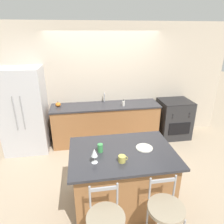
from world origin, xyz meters
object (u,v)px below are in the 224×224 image
object	(u,v)px
wine_glass	(94,153)
soap_bottle	(123,103)
pumpkin_decoration	(58,104)
coffee_mug	(122,159)
oven_range	(174,118)
bar_stool_far	(165,215)
refrigerator	(24,111)
tumbler_cup	(100,148)
dinner_plate	(144,148)

from	to	relation	value
wine_glass	soap_bottle	size ratio (longest dim) A/B	1.35
pumpkin_decoration	coffee_mug	bearing A→B (deg)	-66.27
oven_range	pumpkin_decoration	size ratio (longest dim) A/B	7.95
oven_range	soap_bottle	distance (m)	1.41
bar_stool_far	coffee_mug	size ratio (longest dim) A/B	7.69
refrigerator	soap_bottle	world-z (taller)	refrigerator
oven_range	tumbler_cup	bearing A→B (deg)	-136.95
dinner_plate	coffee_mug	distance (m)	0.46
soap_bottle	coffee_mug	bearing A→B (deg)	-102.66
wine_glass	pumpkin_decoration	distance (m)	2.31
refrigerator	oven_range	bearing A→B (deg)	0.67
bar_stool_far	dinner_plate	distance (m)	0.89
refrigerator	pumpkin_decoration	world-z (taller)	refrigerator
dinner_plate	wine_glass	bearing A→B (deg)	-162.87
bar_stool_far	soap_bottle	distance (m)	2.63
wine_glass	tumbler_cup	distance (m)	0.27
bar_stool_far	dinner_plate	xyz separation A→B (m)	(-0.02, 0.80, 0.39)
refrigerator	oven_range	world-z (taller)	refrigerator
refrigerator	pumpkin_decoration	xyz separation A→B (m)	(0.70, 0.13, 0.05)
refrigerator	soap_bottle	distance (m)	2.15
pumpkin_decoration	refrigerator	bearing A→B (deg)	-169.71
oven_range	refrigerator	bearing A→B (deg)	-179.33
oven_range	pumpkin_decoration	world-z (taller)	pumpkin_decoration
oven_range	dinner_plate	distance (m)	2.41
tumbler_cup	bar_stool_far	bearing A→B (deg)	-51.44
refrigerator	tumbler_cup	bearing A→B (deg)	-52.19
bar_stool_far	wine_glass	bearing A→B (deg)	142.26
dinner_plate	refrigerator	bearing A→B (deg)	137.95
oven_range	soap_bottle	xyz separation A→B (m)	(-1.31, -0.11, 0.51)
coffee_mug	tumbler_cup	xyz separation A→B (m)	(-0.25, 0.27, 0.02)
wine_glass	tumbler_cup	world-z (taller)	wine_glass
refrigerator	wine_glass	distance (m)	2.48
coffee_mug	refrigerator	bearing A→B (deg)	128.44
wine_glass	pumpkin_decoration	size ratio (longest dim) A/B	1.71
tumbler_cup	pumpkin_decoration	world-z (taller)	tumbler_cup
wine_glass	coffee_mug	world-z (taller)	wine_glass
dinner_plate	coffee_mug	bearing A→B (deg)	-145.29
tumbler_cup	wine_glass	bearing A→B (deg)	-112.48
refrigerator	dinner_plate	distance (m)	2.78
coffee_mug	soap_bottle	xyz separation A→B (m)	(0.46, 2.06, 0.01)
wine_glass	coffee_mug	bearing A→B (deg)	-6.34
refrigerator	soap_bottle	size ratio (longest dim) A/B	12.17
refrigerator	bar_stool_far	world-z (taller)	refrigerator
pumpkin_decoration	bar_stool_far	bearing A→B (deg)	-63.59
refrigerator	wine_glass	size ratio (longest dim) A/B	9.01
coffee_mug	soap_bottle	size ratio (longest dim) A/B	0.83
refrigerator	pumpkin_decoration	distance (m)	0.71
wine_glass	oven_range	bearing A→B (deg)	45.06
bar_stool_far	tumbler_cup	distance (m)	1.12
dinner_plate	coffee_mug	size ratio (longest dim) A/B	1.93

